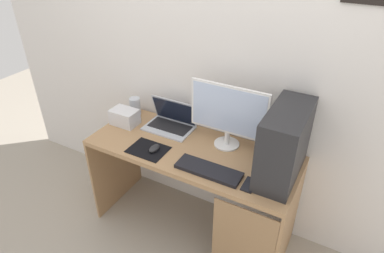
{
  "coord_description": "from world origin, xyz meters",
  "views": [
    {
      "loc": [
        0.89,
        -1.63,
        2.1
      ],
      "look_at": [
        0.0,
        0.0,
        0.95
      ],
      "focal_mm": 31.12,
      "sensor_mm": 36.0,
      "label": 1
    }
  ],
  "objects": [
    {
      "name": "pc_tower",
      "position": [
        0.6,
        0.03,
        0.99
      ],
      "size": [
        0.21,
        0.49,
        0.45
      ],
      "primitive_type": "cube",
      "color": "#232326",
      "rests_on": "desk"
    },
    {
      "name": "laptop",
      "position": [
        -0.28,
        0.17,
        0.81
      ],
      "size": [
        0.36,
        0.23,
        0.22
      ],
      "color": "#B7BCC6",
      "rests_on": "desk"
    },
    {
      "name": "desk",
      "position": [
        0.02,
        -0.01,
        0.61
      ],
      "size": [
        1.46,
        0.58,
        0.77
      ],
      "color": "#A37A51",
      "rests_on": "ground_plane"
    },
    {
      "name": "projector",
      "position": [
        -0.61,
        0.04,
        0.83
      ],
      "size": [
        0.2,
        0.14,
        0.12
      ],
      "primitive_type": "cube",
      "color": "silver",
      "rests_on": "desk"
    },
    {
      "name": "mousepad",
      "position": [
        -0.26,
        -0.15,
        0.77
      ],
      "size": [
        0.26,
        0.2,
        0.0
      ],
      "primitive_type": "cube",
      "color": "black",
      "rests_on": "desk"
    },
    {
      "name": "wall_back",
      "position": [
        0.0,
        0.33,
        1.3
      ],
      "size": [
        4.0,
        0.05,
        2.6
      ],
      "color": "silver",
      "rests_on": "ground_plane"
    },
    {
      "name": "cell_phone",
      "position": [
        0.47,
        -0.16,
        0.77
      ],
      "size": [
        0.07,
        0.13,
        0.01
      ],
      "primitive_type": "cube",
      "color": "black",
      "rests_on": "desk"
    },
    {
      "name": "keyboard",
      "position": [
        0.21,
        -0.16,
        0.78
      ],
      "size": [
        0.42,
        0.14,
        0.02
      ],
      "primitive_type": "cube",
      "color": "black",
      "rests_on": "desk"
    },
    {
      "name": "mouse_left",
      "position": [
        -0.21,
        -0.14,
        0.79
      ],
      "size": [
        0.06,
        0.1,
        0.03
      ],
      "primitive_type": "ellipsoid",
      "color": "#232326",
      "rests_on": "mousepad"
    },
    {
      "name": "monitor",
      "position": [
        0.19,
        0.15,
        1.02
      ],
      "size": [
        0.54,
        0.18,
        0.45
      ],
      "color": "white",
      "rests_on": "desk"
    },
    {
      "name": "ground_plane",
      "position": [
        0.0,
        0.0,
        0.0
      ],
      "size": [
        8.0,
        8.0,
        0.0
      ],
      "primitive_type": "plane",
      "color": "#9E9384"
    },
    {
      "name": "speaker",
      "position": [
        -0.63,
        0.2,
        0.84
      ],
      "size": [
        0.09,
        0.09,
        0.14
      ],
      "primitive_type": "cylinder",
      "color": "#B7BCC6",
      "rests_on": "desk"
    }
  ]
}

